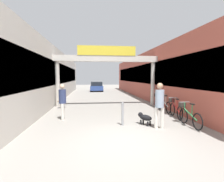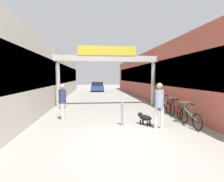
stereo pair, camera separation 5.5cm
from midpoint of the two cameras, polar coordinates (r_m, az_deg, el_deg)
ground_plane at (r=5.83m, az=4.37°, el=-15.80°), size 80.00×80.00×0.00m
storefront_left at (r=16.87m, az=-20.35°, el=4.57°), size 3.00×26.00×4.19m
storefront_right at (r=17.48m, az=14.22°, el=4.71°), size 3.00×26.00×4.19m
arcade_sign_gateway at (r=12.25m, az=-1.52°, el=8.90°), size 7.40×0.47×4.13m
pedestrian_with_dog at (r=7.09m, az=15.40°, el=-3.60°), size 0.40×0.40×1.80m
pedestrian_companion at (r=8.57m, az=-15.70°, el=-2.68°), size 0.37×0.39×1.69m
dog_on_leash at (r=7.61m, az=10.69°, el=-8.50°), size 0.58×0.70×0.51m
bicycle_green_nearest at (r=7.95m, az=23.90°, el=-7.37°), size 0.46×1.69×0.98m
bicycle_red_second at (r=9.36m, az=20.10°, el=-5.48°), size 0.46×1.68×0.98m
bicycle_silver_third at (r=10.74m, az=16.89°, el=-4.12°), size 0.46×1.69×0.98m
bicycle_black_farthest at (r=11.86m, az=14.98°, el=-3.26°), size 0.47×1.67×0.98m
bollard_post_metal at (r=7.38m, az=3.60°, el=-7.40°), size 0.10×0.10×0.98m
cafe_chair_wood_nearer at (r=11.76m, az=-15.55°, el=-2.83°), size 0.47×0.47×0.89m
parked_car_blue at (r=25.26m, az=-4.76°, el=1.47°), size 1.84×4.03×1.33m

